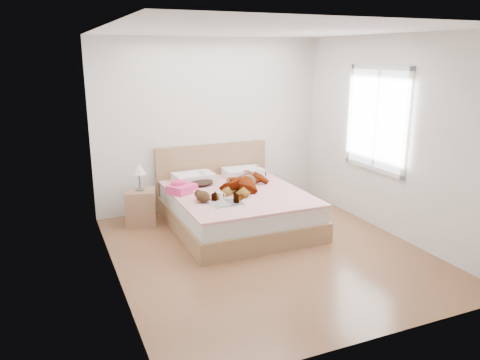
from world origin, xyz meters
The scene contains 11 objects.
ground centered at (0.00, 0.00, 0.00)m, with size 4.00×4.00×0.00m, color #54311A.
woman centered at (0.19, 1.11, 0.62)m, with size 0.60×1.61×0.22m, color white.
hair centered at (-0.38, 1.56, 0.55)m, with size 0.44×0.54×0.08m, color black.
phone centered at (-0.31, 1.51, 0.68)m, with size 0.04×0.09×0.01m, color silver.
room_shell centered at (1.77, 0.30, 1.50)m, with size 4.00×4.00×4.00m.
bed centered at (0.00, 1.04, 0.28)m, with size 1.80×2.08×1.00m.
towel centered at (-0.73, 1.20, 0.58)m, with size 0.45×0.42×0.18m.
magazine centered at (-0.33, 0.50, 0.52)m, with size 0.43×0.28×0.03m.
coffee_mug centered at (-0.33, 0.73, 0.56)m, with size 0.12×0.10×0.09m.
plush_toy centered at (-0.59, 0.70, 0.59)m, with size 0.21×0.28×0.15m.
nightstand centered at (-1.22, 1.56, 0.29)m, with size 0.49×0.46×0.89m.
Camera 1 is at (-2.40, -4.77, 2.36)m, focal length 35.00 mm.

